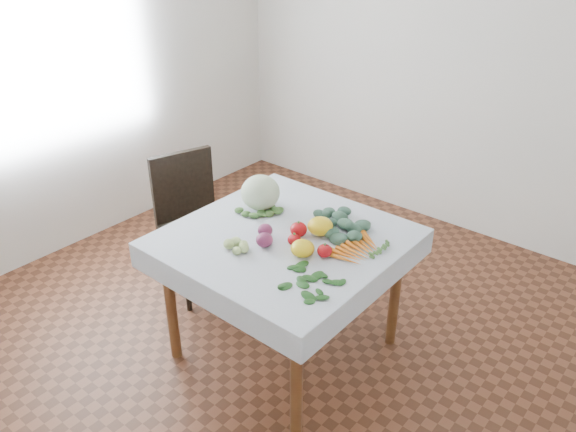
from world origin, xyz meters
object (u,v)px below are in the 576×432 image
(table, at_px, (285,253))
(cabbage, at_px, (260,192))
(carrot_bunch, at_px, (357,249))
(chair, at_px, (191,214))
(heirloom_back, at_px, (320,226))

(table, distance_m, cabbage, 0.39)
(cabbage, relative_size, carrot_bunch, 0.70)
(chair, xyz_separation_m, heirloom_back, (1.02, 0.00, 0.28))
(chair, bearing_deg, table, -8.26)
(table, distance_m, carrot_bunch, 0.41)
(chair, height_order, heirloom_back, chair)
(chair, relative_size, cabbage, 4.18)
(cabbage, height_order, heirloom_back, cabbage)
(chair, height_order, cabbage, cabbage)
(carrot_bunch, bearing_deg, table, -163.02)
(table, bearing_deg, carrot_bunch, 16.98)
(cabbage, relative_size, heirloom_back, 1.64)
(chair, bearing_deg, cabbage, 2.14)
(table, distance_m, chair, 0.91)
(heirloom_back, bearing_deg, chair, -179.76)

